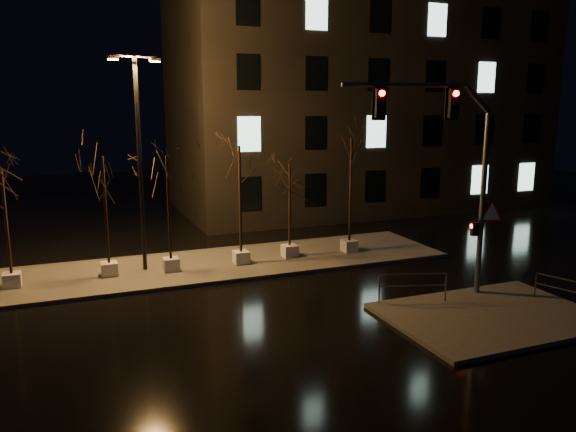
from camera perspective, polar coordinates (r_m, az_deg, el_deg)
name	(u,v)px	position (r m, az deg, el deg)	size (l,w,h in m)	color
ground	(248,313)	(19.74, -4.08, -9.80)	(90.00, 90.00, 0.00)	black
median	(207,266)	(25.21, -8.28, -5.01)	(22.00, 5.00, 0.15)	#4A4842
sidewalk_corner	(491,316)	(20.43, 19.97, -9.51)	(7.00, 5.00, 0.15)	#4A4842
building	(358,99)	(40.59, 7.10, 11.74)	(25.00, 12.00, 15.00)	black
tree_0	(4,195)	(23.61, -26.92, 1.89)	(1.80, 1.80, 4.73)	silver
tree_1	(104,184)	(23.66, -18.20, 3.15)	(1.80, 1.80, 5.04)	silver
tree_2	(168,182)	(23.69, -12.13, 3.38)	(1.80, 1.80, 5.00)	silver
tree_3	(240,172)	(24.32, -4.93, 4.43)	(1.80, 1.80, 5.36)	silver
tree_4	(290,185)	(25.45, 0.17, 3.16)	(1.80, 1.80, 4.41)	silver
tree_5	(351,164)	(26.45, 6.42, 5.25)	(1.80, 1.80, 5.54)	silver
traffic_signal_mast	(453,159)	(20.90, 16.42, 5.59)	(6.13, 1.54, 7.66)	#575A5F
streetlight_main	(139,150)	(24.03, -14.88, 6.55)	(2.18, 0.87, 8.87)	black
guard_rail_a	(413,283)	(20.58, 12.57, -6.68)	(2.34, 0.80, 1.06)	#575A5F
guard_rail_b	(562,287)	(22.21, 26.08, -6.52)	(0.69, 1.83, 0.92)	#575A5F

